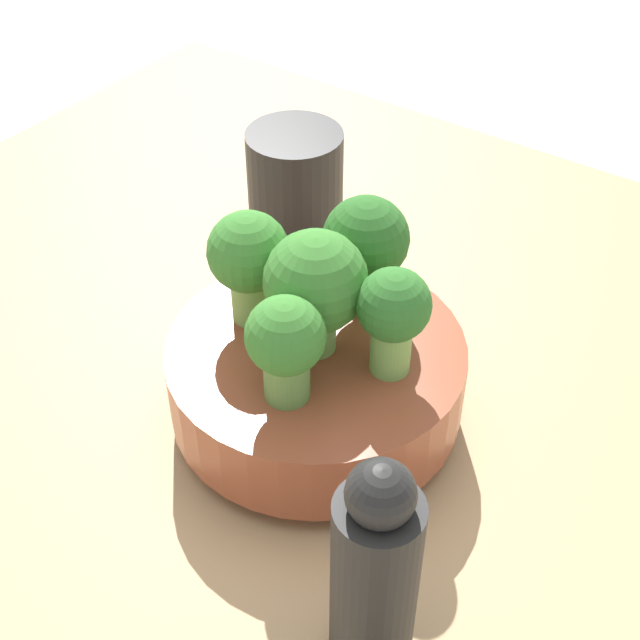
# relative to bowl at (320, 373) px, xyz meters

# --- Properties ---
(ground_plane) EXTENTS (6.00, 6.00, 0.00)m
(ground_plane) POSITION_rel_bowl_xyz_m (0.01, 0.00, -0.07)
(ground_plane) COLOR silver
(table) EXTENTS (0.95, 0.87, 0.03)m
(table) POSITION_rel_bowl_xyz_m (0.01, 0.00, -0.05)
(table) COLOR tan
(table) RESTS_ON ground_plane
(bowl) EXTENTS (0.20, 0.20, 0.07)m
(bowl) POSITION_rel_bowl_xyz_m (0.00, 0.00, 0.00)
(bowl) COLOR brown
(bowl) RESTS_ON table
(broccoli_floret_back) EXTENTS (0.05, 0.05, 0.07)m
(broccoli_floret_back) POSITION_rel_bowl_xyz_m (-0.01, 0.05, 0.07)
(broccoli_floret_back) COLOR #609347
(broccoli_floret_back) RESTS_ON bowl
(broccoli_floret_right) EXTENTS (0.05, 0.05, 0.08)m
(broccoli_floret_right) POSITION_rel_bowl_xyz_m (0.05, 0.01, 0.08)
(broccoli_floret_right) COLOR #7AB256
(broccoli_floret_right) RESTS_ON bowl
(broccoli_floret_center) EXTENTS (0.07, 0.07, 0.09)m
(broccoli_floret_center) POSITION_rel_bowl_xyz_m (-0.00, 0.00, 0.08)
(broccoli_floret_center) COLOR #7AB256
(broccoli_floret_center) RESTS_ON bowl
(broccoli_floret_left) EXTENTS (0.05, 0.05, 0.08)m
(broccoli_floret_left) POSITION_rel_bowl_xyz_m (-0.05, -0.01, 0.08)
(broccoli_floret_left) COLOR #7AB256
(broccoli_floret_left) RESTS_ON bowl
(broccoli_floret_front) EXTENTS (0.06, 0.06, 0.09)m
(broccoli_floret_front) POSITION_rel_bowl_xyz_m (-0.00, -0.05, 0.08)
(broccoli_floret_front) COLOR #7AB256
(broccoli_floret_front) RESTS_ON bowl
(cup) EXTENTS (0.08, 0.08, 0.09)m
(cup) POSITION_rel_bowl_xyz_m (0.15, -0.18, 0.01)
(cup) COLOR black
(cup) RESTS_ON table
(pepper_mill) EXTENTS (0.04, 0.04, 0.16)m
(pepper_mill) POSITION_rel_bowl_xyz_m (-0.13, 0.14, 0.04)
(pepper_mill) COLOR black
(pepper_mill) RESTS_ON table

